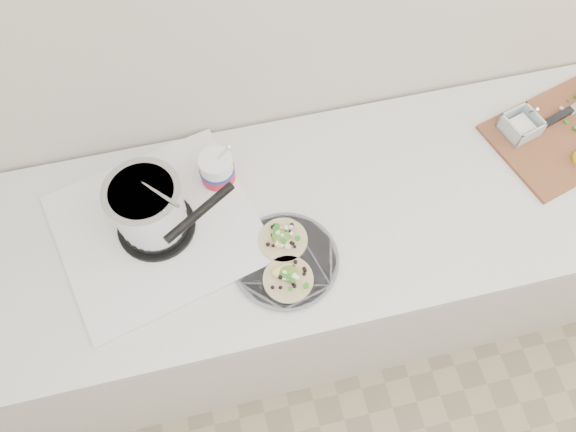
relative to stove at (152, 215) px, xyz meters
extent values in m
cube|color=beige|center=(0.47, 0.27, 0.32)|extent=(3.50, 0.05, 2.60)
cube|color=silver|center=(0.47, -0.03, -0.55)|extent=(2.40, 0.62, 0.86)
cube|color=silver|center=(0.47, -0.05, -0.10)|extent=(2.44, 0.66, 0.04)
cube|color=silver|center=(0.00, 0.00, -0.07)|extent=(0.61, 0.58, 0.01)
cylinder|color=black|center=(0.00, 0.00, -0.06)|extent=(0.21, 0.21, 0.01)
torus|color=black|center=(0.00, 0.00, -0.05)|extent=(0.18, 0.18, 0.02)
cylinder|color=silver|center=(0.00, 0.00, 0.04)|extent=(0.18, 0.18, 0.16)
cylinder|color=slate|center=(0.31, -0.17, -0.07)|extent=(0.27, 0.27, 0.01)
cylinder|color=slate|center=(0.31, -0.17, -0.07)|extent=(0.28, 0.28, 0.00)
cylinder|color=white|center=(0.19, 0.11, -0.02)|extent=(0.09, 0.09, 0.11)
cylinder|color=red|center=(0.19, 0.11, -0.03)|extent=(0.10, 0.10, 0.04)
cylinder|color=#192D99|center=(0.19, 0.11, -0.02)|extent=(0.10, 0.10, 0.01)
cube|color=brown|center=(1.22, 0.04, -0.08)|extent=(0.50, 0.41, 0.01)
cube|color=white|center=(1.08, 0.07, -0.05)|extent=(0.06, 0.06, 0.03)
cube|color=black|center=(1.21, 0.09, -0.06)|extent=(0.11, 0.05, 0.02)
camera|label=1|loc=(0.19, -0.74, 1.28)|focal=35.00mm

